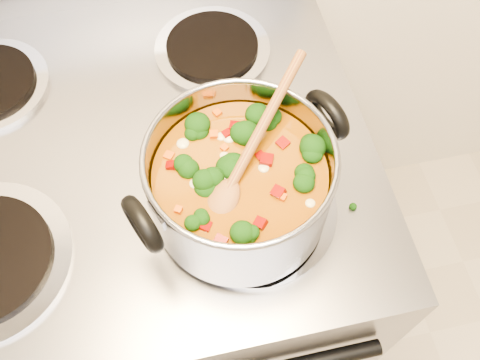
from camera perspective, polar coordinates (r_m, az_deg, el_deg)
name	(u,v)px	position (r m, az deg, el deg)	size (l,w,h in m)	color
electric_range	(154,253)	(1.24, -9.20, -7.72)	(0.78, 0.71, 1.08)	gray
stockpot	(240,185)	(0.69, -0.01, -0.49)	(0.30, 0.24, 0.15)	#929299
wooden_spoon	(244,161)	(0.66, 0.40, 2.01)	(0.18, 0.20, 0.08)	brown
cooktop_crumbs	(362,302)	(0.73, 12.90, -12.53)	(0.03, 0.02, 0.01)	black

